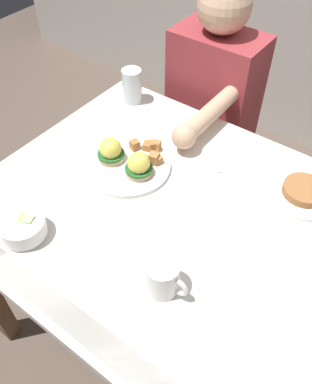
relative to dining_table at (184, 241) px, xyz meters
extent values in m
plane|color=brown|center=(0.00, 0.00, -0.63)|extent=(6.00, 6.00, 0.00)
cube|color=white|center=(0.00, 0.00, 0.09)|extent=(1.20, 0.90, 0.03)
cube|color=#B23838|center=(0.00, -0.40, 0.10)|extent=(1.20, 0.06, 0.00)
cube|color=#B23838|center=(0.00, 0.40, 0.10)|extent=(1.20, 0.06, 0.00)
cube|color=brown|center=(-0.55, 0.40, -0.28)|extent=(0.06, 0.06, 0.71)
cylinder|color=white|center=(-0.26, 0.06, 0.11)|extent=(0.27, 0.27, 0.01)
cylinder|color=tan|center=(-0.32, 0.05, 0.13)|extent=(0.08, 0.08, 0.02)
cylinder|color=#236028|center=(-0.32, 0.05, 0.14)|extent=(0.08, 0.08, 0.01)
sphere|color=#F7DB56|center=(-0.32, 0.05, 0.16)|extent=(0.07, 0.07, 0.07)
cylinder|color=tan|center=(-0.21, 0.05, 0.13)|extent=(0.08, 0.08, 0.02)
cylinder|color=#236028|center=(-0.21, 0.05, 0.14)|extent=(0.08, 0.08, 0.01)
sphere|color=#F7DB56|center=(-0.21, 0.05, 0.16)|extent=(0.07, 0.07, 0.07)
cube|color=#AD7038|center=(-0.25, 0.16, 0.13)|extent=(0.04, 0.04, 0.02)
cube|color=#AD7038|center=(-0.29, 0.13, 0.13)|extent=(0.03, 0.03, 0.03)
cube|color=#B77A42|center=(-0.23, 0.17, 0.14)|extent=(0.03, 0.03, 0.03)
cube|color=#B77A42|center=(-0.19, 0.12, 0.13)|extent=(0.04, 0.04, 0.03)
cube|color=#AD7038|center=(-0.24, 0.17, 0.14)|extent=(0.04, 0.04, 0.03)
cube|color=#B77A42|center=(-0.20, 0.12, 0.14)|extent=(0.04, 0.04, 0.03)
cylinder|color=white|center=(-0.31, -0.30, 0.11)|extent=(0.10, 0.10, 0.01)
cylinder|color=white|center=(-0.31, -0.30, 0.14)|extent=(0.12, 0.12, 0.04)
cube|color=#F4DB66|center=(-0.29, -0.28, 0.15)|extent=(0.03, 0.03, 0.02)
cube|color=#EA6B70|center=(-0.31, -0.30, 0.13)|extent=(0.03, 0.03, 0.02)
cube|color=#B7E093|center=(-0.31, -0.30, 0.14)|extent=(0.03, 0.03, 0.03)
cube|color=#F4DB66|center=(-0.32, -0.29, 0.15)|extent=(0.03, 0.03, 0.03)
cube|color=#B7E093|center=(-0.30, -0.29, 0.15)|extent=(0.04, 0.04, 0.03)
cube|color=#EA6B70|center=(-0.32, -0.30, 0.15)|extent=(0.02, 0.02, 0.02)
cube|color=#B7E093|center=(-0.30, -0.31, 0.13)|extent=(0.03, 0.03, 0.03)
cube|color=#F4DB66|center=(-0.28, -0.30, 0.14)|extent=(0.03, 0.03, 0.02)
cylinder|color=white|center=(0.07, -0.21, 0.15)|extent=(0.08, 0.08, 0.09)
cylinder|color=black|center=(0.07, -0.21, 0.20)|extent=(0.07, 0.07, 0.01)
torus|color=white|center=(0.12, -0.21, 0.16)|extent=(0.06, 0.01, 0.06)
cube|color=silver|center=(-0.07, 0.29, 0.11)|extent=(0.07, 0.11, 0.00)
cube|color=silver|center=(-0.03, 0.23, 0.11)|extent=(0.04, 0.04, 0.00)
cylinder|color=silver|center=(-0.48, 0.35, 0.17)|extent=(0.07, 0.07, 0.13)
cylinder|color=silver|center=(-0.48, 0.35, 0.15)|extent=(0.06, 0.06, 0.10)
cylinder|color=white|center=(0.22, 0.27, 0.11)|extent=(0.20, 0.20, 0.01)
cylinder|color=#A36638|center=(0.22, 0.27, 0.13)|extent=(0.12, 0.12, 0.02)
cylinder|color=#33333D|center=(-0.37, 0.53, -0.41)|extent=(0.11, 0.11, 0.45)
cylinder|color=#33333D|center=(-0.19, 0.53, -0.41)|extent=(0.11, 0.11, 0.45)
cube|color=#993338|center=(-0.28, 0.63, 0.07)|extent=(0.34, 0.20, 0.50)
sphere|color=#DBAD89|center=(-0.28, 0.63, 0.41)|extent=(0.19, 0.19, 0.19)
cylinder|color=#DBAD89|center=(-0.16, 0.38, 0.17)|extent=(0.06, 0.30, 0.06)
sphere|color=#DBAD89|center=(-0.16, 0.23, 0.17)|extent=(0.08, 0.08, 0.08)
camera|label=1|loc=(0.35, -0.62, 0.96)|focal=37.44mm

